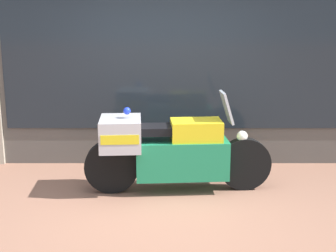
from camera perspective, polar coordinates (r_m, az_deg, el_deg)
name	(u,v)px	position (r m, az deg, el deg)	size (l,w,h in m)	color
ground_plane	(160,212)	(5.38, -0.92, -10.48)	(60.00, 60.00, 0.00)	#8E604C
shop_building	(132,50)	(6.96, -4.38, 9.22)	(6.64, 0.55, 3.34)	#56514C
window_display	(189,130)	(7.17, 2.56, -0.54)	(5.23, 0.30, 1.88)	slate
paramedic_motorcycle	(168,149)	(5.83, 0.05, -2.85)	(2.35, 0.66, 1.27)	black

